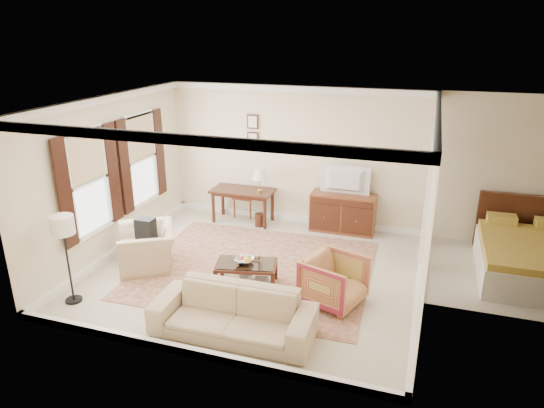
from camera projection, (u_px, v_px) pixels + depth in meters
The scene contains 21 objects.
room_shell at pixel (254, 130), 7.60m from camera, with size 5.51×5.01×2.91m.
annex_bedroom at pixel (533, 261), 8.03m from camera, with size 3.00×2.70×2.90m.
window_front at pixel (88, 182), 8.08m from camera, with size 0.12×1.56×1.80m, color #CCB284, non-canonical shape.
window_rear at pixel (141, 159), 9.50m from camera, with size 0.12×1.56×1.80m, color #CCB284, non-canonical shape.
doorway at pixel (427, 201), 8.62m from camera, with size 0.10×1.12×2.25m, color white, non-canonical shape.
rug at pixel (255, 268), 8.50m from camera, with size 3.95×3.38×0.01m, color maroon.
writing_desk at pixel (243, 195), 10.38m from camera, with size 1.33×0.67×0.73m.
desk_chair at pixel (245, 193), 10.75m from camera, with size 0.45×0.45×1.05m, color brown, non-canonical shape.
desk_lamp at pixel (260, 180), 10.14m from camera, with size 0.32×0.32×0.50m, color silver, non-canonical shape.
framed_prints at pixel (253, 130), 10.26m from camera, with size 0.25×0.04×0.68m, color #3B1B11, non-canonical shape.
sideboard at pixel (343, 213), 9.96m from camera, with size 1.31×0.50×0.81m, color brown.
tv at pixel (345, 172), 9.64m from camera, with size 0.95×0.55×0.12m, color black.
coffee_table at pixel (246, 268), 7.84m from camera, with size 1.07×0.76×0.41m.
fruit_bowl at pixel (244, 260), 7.80m from camera, with size 0.42×0.42×0.10m, color silver.
book_a at pixel (238, 274), 7.98m from camera, with size 0.28×0.04×0.38m, color brown.
book_b at pixel (254, 280), 7.78m from camera, with size 0.28×0.03×0.38m, color brown.
striped_armchair at pixel (334, 279), 7.29m from camera, with size 0.82×0.76×0.84m, color maroon.
club_armchair at pixel (147, 241), 8.46m from camera, with size 1.08×0.70×0.95m, color tan.
backpack at pixel (146, 227), 8.40m from camera, with size 0.32×0.22×0.40m, color black.
sofa at pixel (233, 307), 6.53m from camera, with size 2.21×0.65×0.86m, color tan.
floor_lamp at pixel (63, 232), 7.09m from camera, with size 0.35×0.35×1.41m.
Camera 1 is at (2.62, -7.08, 3.96)m, focal length 32.00 mm.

